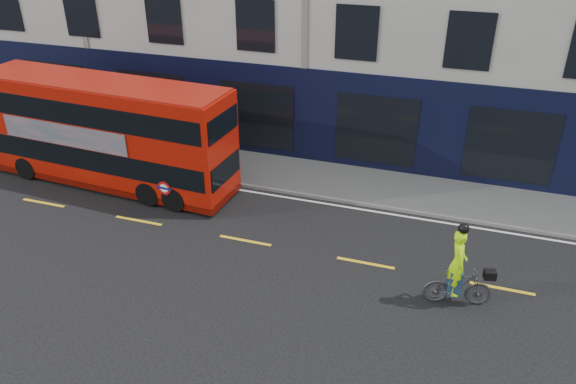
% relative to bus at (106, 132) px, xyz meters
% --- Properties ---
extents(ground, '(120.00, 120.00, 0.00)m').
position_rel_bus_xyz_m(ground, '(6.50, -3.80, -2.10)').
color(ground, black).
rests_on(ground, ground).
extents(pavement, '(60.00, 3.00, 0.12)m').
position_rel_bus_xyz_m(pavement, '(6.50, 2.70, -2.04)').
color(pavement, gray).
rests_on(pavement, ground).
extents(kerb, '(60.00, 0.12, 0.13)m').
position_rel_bus_xyz_m(kerb, '(6.50, 1.20, -2.03)').
color(kerb, slate).
rests_on(kerb, ground).
extents(road_edge_line, '(58.00, 0.10, 0.01)m').
position_rel_bus_xyz_m(road_edge_line, '(6.50, 0.90, -2.09)').
color(road_edge_line, silver).
rests_on(road_edge_line, ground).
extents(lane_dashes, '(58.00, 0.12, 0.01)m').
position_rel_bus_xyz_m(lane_dashes, '(6.50, -2.30, -2.09)').
color(lane_dashes, yellow).
rests_on(lane_dashes, ground).
extents(bus, '(10.27, 2.95, 4.09)m').
position_rel_bus_xyz_m(bus, '(0.00, 0.00, 0.00)').
color(bus, '#A91306').
rests_on(bus, ground).
extents(cyclist, '(1.93, 0.91, 2.58)m').
position_rel_bus_xyz_m(cyclist, '(13.21, -3.38, -1.22)').
color(cyclist, '#424446').
rests_on(cyclist, ground).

